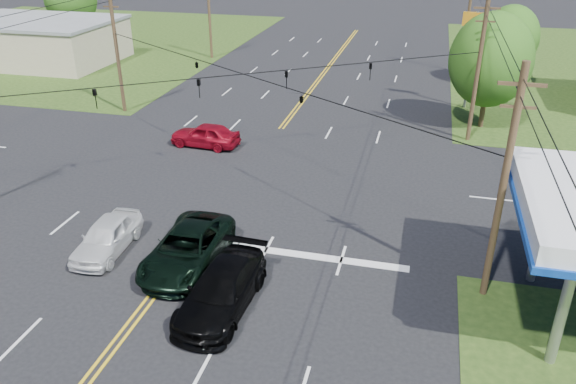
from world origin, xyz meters
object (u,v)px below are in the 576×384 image
(pole_nw, at_px, (117,48))
(tree_right_a, at_px, (491,60))
(tree_right_b, at_px, (510,38))
(pole_ne, at_px, (478,69))
(pole_se, at_px, (503,185))
(pole_right_far, at_px, (468,18))
(pickup_white, at_px, (107,236))
(pole_left_far, at_px, (209,8))
(suv_black, at_px, (222,290))
(pickup_dkgreen, at_px, (187,248))
(retail_nw, at_px, (37,42))

(pole_nw, xyz_separation_m, tree_right_a, (27.00, 3.00, -0.05))
(tree_right_b, bearing_deg, pole_ne, -103.13)
(tree_right_a, bearing_deg, pole_se, -92.73)
(pole_right_far, bearing_deg, pickup_white, -113.58)
(pole_left_far, distance_m, suv_black, 43.69)
(pole_right_far, relative_size, pickup_white, 2.23)
(pole_right_far, bearing_deg, pole_se, -90.00)
(suv_black, bearing_deg, tree_right_a, 68.37)
(pole_ne, relative_size, pole_left_far, 0.95)
(pole_left_far, relative_size, tree_right_a, 1.22)
(pole_se, xyz_separation_m, pickup_dkgreen, (-12.50, -0.95, -4.09))
(pole_left_far, bearing_deg, suv_black, -68.41)
(retail_nw, bearing_deg, pole_se, -35.79)
(retail_nw, distance_m, tree_right_a, 45.21)
(tree_right_b, height_order, pickup_dkgreen, tree_right_b)
(pole_se, height_order, pickup_white, pole_se)
(pole_ne, bearing_deg, pickup_white, -131.28)
(pole_se, xyz_separation_m, tree_right_a, (1.00, 21.00, -0.05))
(pole_se, xyz_separation_m, pole_nw, (-26.00, 18.00, 0.00))
(retail_nw, height_order, tree_right_a, tree_right_a)
(tree_right_a, height_order, pickup_white, tree_right_a)
(pole_right_far, distance_m, pickup_white, 41.47)
(pole_nw, relative_size, tree_right_a, 1.16)
(retail_nw, xyz_separation_m, pole_nw, (17.00, -13.00, 2.92))
(pole_left_far, xyz_separation_m, pole_right_far, (26.00, 0.00, 0.00))
(tree_right_b, xyz_separation_m, pickup_dkgreen, (-16.00, -33.95, -3.39))
(pole_ne, xyz_separation_m, suv_black, (-10.00, -21.43, -4.10))
(pickup_dkgreen, bearing_deg, pole_ne, 56.16)
(pole_ne, distance_m, pickup_dkgreen, 23.06)
(tree_right_a, bearing_deg, pickup_dkgreen, -121.60)
(pole_se, xyz_separation_m, pole_right_far, (0.00, 37.00, 0.25))
(pole_left_far, xyz_separation_m, tree_right_b, (29.50, -4.00, -0.95))
(tree_right_a, bearing_deg, pole_ne, -108.43)
(retail_nw, relative_size, pickup_white, 3.57)
(pole_right_far, relative_size, suv_black, 1.77)
(pickup_white, bearing_deg, pole_se, 0.20)
(tree_right_b, relative_size, suv_black, 1.25)
(retail_nw, distance_m, pickup_dkgreen, 44.18)
(retail_nw, relative_size, tree_right_a, 1.96)
(tree_right_a, relative_size, pickup_white, 1.82)
(tree_right_a, height_order, pickup_dkgreen, tree_right_a)
(pole_left_far, xyz_separation_m, pickup_white, (9.50, -37.79, -4.40))
(pole_left_far, distance_m, tree_right_b, 29.79)
(pole_left_far, bearing_deg, pole_right_far, 0.00)
(pole_se, distance_m, pole_right_far, 37.00)
(retail_nw, bearing_deg, pole_ne, -16.82)
(tree_right_b, bearing_deg, pole_right_far, 131.19)
(pole_se, distance_m, pole_left_far, 45.22)
(pole_nw, height_order, pole_right_far, pole_right_far)
(pole_nw, distance_m, pole_ne, 26.00)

